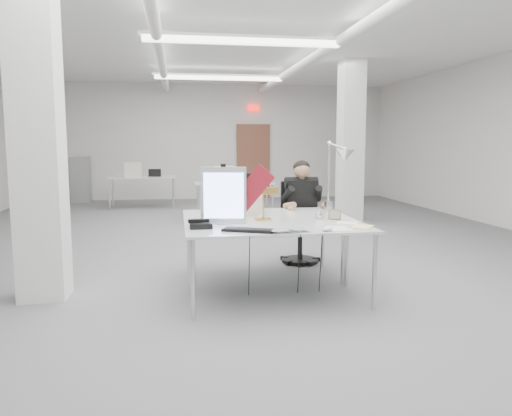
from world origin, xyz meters
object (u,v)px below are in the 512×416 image
at_px(beige_monitor, 244,199).
at_px(monitor, 223,195).
at_px(office_chair, 300,222).
at_px(bankers_lamp, 263,203).
at_px(desk_phone, 201,225).
at_px(architect_lamp, 335,179).
at_px(laptop, 291,232).
at_px(desk_main, 278,227).
at_px(seated_person, 302,195).

bearing_deg(beige_monitor, monitor, -97.78).
relative_size(office_chair, monitor, 1.91).
height_order(bankers_lamp, beige_monitor, bankers_lamp).
distance_m(desk_phone, architect_lamp, 1.74).
distance_m(office_chair, laptop, 2.04).
distance_m(desk_main, laptop, 0.39).
distance_m(office_chair, seated_person, 0.36).
bearing_deg(laptop, office_chair, 63.89).
bearing_deg(beige_monitor, desk_phone, -104.38).
xyz_separation_m(office_chair, bankers_lamp, (-0.69, -1.14, 0.40)).
bearing_deg(desk_main, desk_phone, 179.18).
xyz_separation_m(monitor, architect_lamp, (1.31, 0.47, 0.12)).
xyz_separation_m(laptop, architect_lamp, (0.76, 1.10, 0.39)).
height_order(seated_person, beige_monitor, seated_person).
height_order(seated_person, monitor, seated_person).
relative_size(desk_main, office_chair, 1.66).
height_order(desk_main, office_chair, office_chair).
xyz_separation_m(office_chair, seated_person, (0.00, -0.05, 0.36)).
xyz_separation_m(seated_person, architect_lamp, (0.19, -0.79, 0.26)).
bearing_deg(bankers_lamp, desk_phone, -157.43).
relative_size(laptop, bankers_lamp, 0.97).
relative_size(seated_person, architect_lamp, 1.11).
xyz_separation_m(beige_monitor, architect_lamp, (1.02, -0.17, 0.23)).
relative_size(seated_person, monitor, 1.59).
bearing_deg(desk_main, bankers_lamp, 99.94).
height_order(laptop, architect_lamp, architect_lamp).
distance_m(desk_main, bankers_lamp, 0.47).
bearing_deg(desk_main, seated_person, 67.86).
bearing_deg(laptop, monitor, 121.08).
relative_size(laptop, desk_phone, 1.71).
relative_size(desk_main, monitor, 3.17).
relative_size(office_chair, bankers_lamp, 2.93).
bearing_deg(desk_main, architect_lamp, 41.65).
relative_size(monitor, desk_phone, 2.72).
bearing_deg(monitor, beige_monitor, 75.71).
bearing_deg(monitor, seated_person, 58.77).
distance_m(monitor, beige_monitor, 0.71).
bearing_deg(bankers_lamp, architect_lamp, 9.81).
xyz_separation_m(seated_person, bankers_lamp, (-0.69, -1.09, 0.04)).
relative_size(desk_main, laptop, 5.04).
bearing_deg(office_chair, architect_lamp, -76.55).
bearing_deg(monitor, bankers_lamp, 32.04).
relative_size(beige_monitor, architect_lamp, 0.46).
bearing_deg(seated_person, laptop, -105.95).
relative_size(office_chair, architect_lamp, 1.33).
height_order(office_chair, architect_lamp, architect_lamp).
height_order(laptop, beige_monitor, beige_monitor).
xyz_separation_m(monitor, laptop, (0.55, -0.64, -0.27)).
height_order(beige_monitor, architect_lamp, architect_lamp).
bearing_deg(beige_monitor, bankers_lamp, -56.39).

